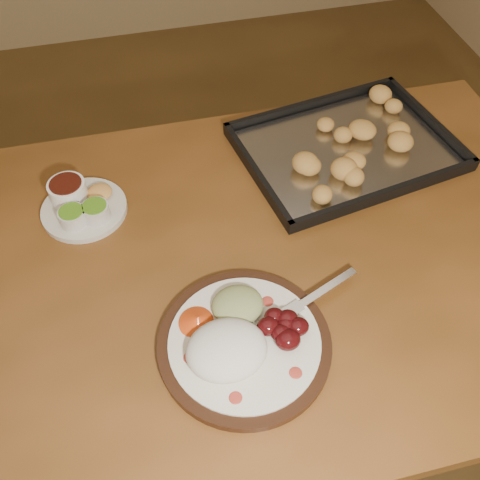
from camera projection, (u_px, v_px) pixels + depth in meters
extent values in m
plane|color=brown|center=(133.00, 361.00, 1.73)|extent=(4.00, 4.00, 0.00)
cube|color=brown|center=(228.00, 268.00, 1.06)|extent=(1.51, 0.92, 0.04)
cylinder|color=#442314|center=(414.00, 203.00, 1.68)|extent=(0.07, 0.07, 0.71)
cylinder|color=black|center=(244.00, 344.00, 0.92)|extent=(0.30, 0.30, 0.02)
cylinder|color=silver|center=(244.00, 342.00, 0.92)|extent=(0.26, 0.26, 0.01)
ellipsoid|color=#B1352A|center=(236.00, 398.00, 0.85)|extent=(0.02, 0.02, 0.00)
ellipsoid|color=#B1352A|center=(296.00, 373.00, 0.88)|extent=(0.02, 0.02, 0.00)
ellipsoid|color=#B1352A|center=(268.00, 301.00, 0.96)|extent=(0.02, 0.02, 0.00)
ellipsoid|color=#B1352A|center=(190.00, 358.00, 0.89)|extent=(0.02, 0.02, 0.00)
ellipsoid|color=white|center=(227.00, 350.00, 0.88)|extent=(0.17, 0.16, 0.06)
ellipsoid|color=#4E0B0F|center=(281.00, 333.00, 0.90)|extent=(0.04, 0.03, 0.03)
ellipsoid|color=#4E0B0F|center=(287.00, 319.00, 0.92)|extent=(0.04, 0.03, 0.03)
ellipsoid|color=#4E0B0F|center=(274.00, 316.00, 0.93)|extent=(0.04, 0.03, 0.03)
ellipsoid|color=#4E0B0F|center=(298.00, 327.00, 0.91)|extent=(0.04, 0.03, 0.03)
ellipsoid|color=#4E0B0F|center=(268.00, 326.00, 0.91)|extent=(0.04, 0.03, 0.03)
ellipsoid|color=#4E0B0F|center=(286.00, 325.00, 0.91)|extent=(0.04, 0.03, 0.03)
ellipsoid|color=#4E0B0F|center=(288.00, 340.00, 0.90)|extent=(0.04, 0.03, 0.03)
ellipsoid|color=tan|center=(238.00, 305.00, 0.95)|extent=(0.12, 0.11, 0.04)
cone|color=#D34113|center=(198.00, 320.00, 0.93)|extent=(0.10, 0.10, 0.03)
cube|color=white|center=(325.00, 289.00, 0.98)|extent=(0.14, 0.07, 0.00)
cube|color=white|center=(293.00, 310.00, 0.95)|extent=(0.05, 0.04, 0.00)
cylinder|color=white|center=(285.00, 321.00, 0.93)|extent=(0.03, 0.01, 0.00)
cylinder|color=white|center=(282.00, 318.00, 0.93)|extent=(0.03, 0.01, 0.00)
cylinder|color=white|center=(280.00, 316.00, 0.94)|extent=(0.03, 0.01, 0.00)
cylinder|color=white|center=(278.00, 313.00, 0.94)|extent=(0.03, 0.01, 0.00)
cylinder|color=beige|center=(84.00, 209.00, 1.13)|extent=(0.18, 0.18, 0.01)
cylinder|color=silver|center=(73.00, 217.00, 1.08)|extent=(0.06, 0.06, 0.03)
cylinder|color=#4D891B|center=(71.00, 212.00, 1.07)|extent=(0.05, 0.05, 0.00)
cylinder|color=silver|center=(96.00, 212.00, 1.09)|extent=(0.06, 0.06, 0.03)
cylinder|color=#4D891B|center=(94.00, 206.00, 1.08)|extent=(0.05, 0.05, 0.00)
cylinder|color=white|center=(68.00, 191.00, 1.12)|extent=(0.08, 0.08, 0.04)
cylinder|color=#37100A|center=(65.00, 184.00, 1.10)|extent=(0.07, 0.07, 0.00)
ellipsoid|color=#E8A851|center=(99.00, 192.00, 1.14)|extent=(0.05, 0.05, 0.02)
cube|color=black|center=(346.00, 150.00, 1.25)|extent=(0.53, 0.42, 0.01)
cube|color=black|center=(312.00, 104.00, 1.33)|extent=(0.47, 0.09, 0.02)
cube|color=black|center=(388.00, 193.00, 1.14)|extent=(0.47, 0.09, 0.02)
cube|color=black|center=(429.00, 120.00, 1.29)|extent=(0.07, 0.34, 0.02)
cube|color=black|center=(256.00, 173.00, 1.18)|extent=(0.07, 0.34, 0.02)
cube|color=silver|center=(346.00, 148.00, 1.24)|extent=(0.49, 0.39, 0.00)
ellipsoid|color=#BE8E42|center=(370.00, 135.00, 1.24)|extent=(0.05, 0.05, 0.04)
ellipsoid|color=#BE8E42|center=(380.00, 120.00, 1.27)|extent=(0.07, 0.07, 0.04)
ellipsoid|color=#BE8E42|center=(346.00, 115.00, 1.29)|extent=(0.07, 0.07, 0.04)
ellipsoid|color=#BE8E42|center=(342.00, 125.00, 1.26)|extent=(0.06, 0.06, 0.04)
ellipsoid|color=#BE8E42|center=(316.00, 124.00, 1.26)|extent=(0.07, 0.07, 0.04)
ellipsoid|color=#BE8E42|center=(325.00, 139.00, 1.23)|extent=(0.07, 0.07, 0.04)
ellipsoid|color=#BE8E42|center=(297.00, 151.00, 1.21)|extent=(0.06, 0.06, 0.04)
ellipsoid|color=#BE8E42|center=(323.00, 157.00, 1.19)|extent=(0.06, 0.06, 0.04)
ellipsoid|color=#BE8E42|center=(313.00, 165.00, 1.18)|extent=(0.07, 0.07, 0.04)
ellipsoid|color=#BE8E42|center=(353.00, 169.00, 1.17)|extent=(0.07, 0.07, 0.04)
ellipsoid|color=#BE8E42|center=(360.00, 152.00, 1.20)|extent=(0.06, 0.06, 0.04)
ellipsoid|color=#BE8E42|center=(389.00, 149.00, 1.21)|extent=(0.07, 0.07, 0.04)
ellipsoid|color=#BE8E42|center=(386.00, 146.00, 1.22)|extent=(0.07, 0.07, 0.04)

